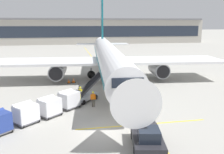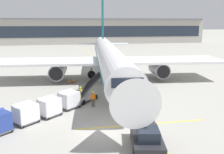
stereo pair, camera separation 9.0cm
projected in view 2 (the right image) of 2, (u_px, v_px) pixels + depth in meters
name	position (u px, v px, depth m)	size (l,w,h in m)	color
ground_plane	(102.00, 131.00, 20.64)	(600.00, 600.00, 0.00)	#9E9B93
parked_airplane	(109.00, 58.00, 38.57)	(36.86, 46.56, 15.38)	white
belt_loader	(86.00, 93.00, 28.66)	(4.55, 4.81, 2.84)	#A3A8B2
baggage_cart_lead	(69.00, 99.00, 25.96)	(2.56, 2.53, 1.91)	#515156
baggage_cart_second	(49.00, 106.00, 23.74)	(2.56, 2.53, 1.91)	#515156
baggage_cart_third	(25.00, 113.00, 21.98)	(2.56, 2.53, 1.91)	#515156
pushback_tug	(147.00, 138.00, 17.56)	(2.92, 4.73, 1.83)	#232328
ground_crew_by_loader	(80.00, 93.00, 28.27)	(0.52, 0.38, 1.74)	#514C42
ground_crew_by_carts	(55.00, 104.00, 24.37)	(0.39, 0.52, 1.74)	black
ground_crew_marshaller	(78.00, 98.00, 26.46)	(0.53, 0.37, 1.74)	black
ground_crew_wingwalker	(93.00, 98.00, 26.36)	(0.56, 0.32, 1.74)	#514C42
safety_cone_engine_keepout	(69.00, 81.00, 36.99)	(0.55, 0.55, 0.63)	black
safety_cone_wingtip	(74.00, 80.00, 37.26)	(0.65, 0.65, 0.74)	black
apron_guidance_line_lead_in	(111.00, 81.00, 38.53)	(0.20, 110.00, 0.01)	yellow
apron_guidance_line_stop_bar	(142.00, 124.00, 21.92)	(12.00, 0.20, 0.01)	yellow
terminal_building	(59.00, 31.00, 110.54)	(129.97, 21.82, 10.94)	#A8A399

